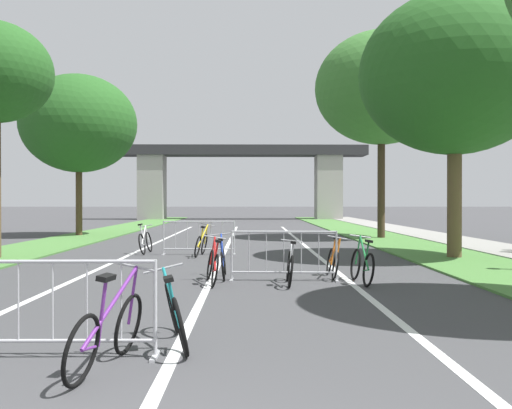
# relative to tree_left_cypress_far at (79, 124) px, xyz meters

# --- Properties ---
(grass_verge_left) EXTENTS (2.88, 57.29, 0.05)m
(grass_verge_left) POSITION_rel_tree_left_cypress_far_xyz_m (0.55, -0.47, -5.28)
(grass_verge_left) COLOR #477A38
(grass_verge_left) RESTS_ON ground
(grass_verge_right) EXTENTS (2.88, 57.29, 0.05)m
(grass_verge_right) POSITION_rel_tree_left_cypress_far_xyz_m (13.94, -0.47, -5.28)
(grass_verge_right) COLOR #477A38
(grass_verge_right) RESTS_ON ground
(sidewalk_path_right) EXTENTS (2.36, 57.29, 0.08)m
(sidewalk_path_right) POSITION_rel_tree_left_cypress_far_xyz_m (16.56, -0.47, -5.27)
(sidewalk_path_right) COLOR gray
(sidewalk_path_right) RESTS_ON ground
(lane_stripe_center) EXTENTS (0.14, 33.14, 0.01)m
(lane_stripe_center) POSITION_rel_tree_left_cypress_far_xyz_m (7.25, -7.33, -5.30)
(lane_stripe_center) COLOR silver
(lane_stripe_center) RESTS_ON ground
(lane_stripe_right_lane) EXTENTS (0.14, 33.14, 0.01)m
(lane_stripe_right_lane) POSITION_rel_tree_left_cypress_far_xyz_m (10.13, -7.33, -5.30)
(lane_stripe_right_lane) COLOR silver
(lane_stripe_right_lane) RESTS_ON ground
(lane_stripe_left_lane) EXTENTS (0.14, 33.14, 0.01)m
(lane_stripe_left_lane) POSITION_rel_tree_left_cypress_far_xyz_m (4.36, -7.33, -5.30)
(lane_stripe_left_lane) COLOR silver
(lane_stripe_left_lane) RESTS_ON ground
(overpass_bridge) EXTENTS (22.40, 2.84, 6.56)m
(overpass_bridge) POSITION_rel_tree_left_cypress_far_xyz_m (7.25, 23.44, -0.90)
(overpass_bridge) COLOR #2D2D30
(overpass_bridge) RESTS_ON ground
(tree_left_cypress_far) EXTENTS (5.42, 5.42, 7.62)m
(tree_left_cypress_far) POSITION_rel_tree_left_cypress_far_xyz_m (0.00, 0.00, 0.00)
(tree_left_cypress_far) COLOR #4C3823
(tree_left_cypress_far) RESTS_ON ground
(tree_right_pine_far) EXTENTS (5.49, 5.49, 7.68)m
(tree_right_pine_far) POSITION_rel_tree_left_cypress_far_xyz_m (14.00, -10.40, 0.03)
(tree_right_pine_far) COLOR brown
(tree_right_pine_far) RESTS_ON ground
(tree_right_oak_mid) EXTENTS (5.84, 5.84, 9.12)m
(tree_right_oak_mid) POSITION_rel_tree_left_cypress_far_xyz_m (13.88, -1.92, 1.32)
(tree_right_oak_mid) COLOR #3D2D1E
(tree_right_oak_mid) RESTS_ON ground
(crowd_barrier_nearest) EXTENTS (2.25, 0.45, 1.05)m
(crowd_barrier_nearest) POSITION_rel_tree_left_cypress_far_xyz_m (5.96, -20.51, -4.79)
(crowd_barrier_nearest) COLOR #ADADB2
(crowd_barrier_nearest) RESTS_ON ground
(crowd_barrier_second) EXTENTS (2.27, 0.55, 1.05)m
(crowd_barrier_second) POSITION_rel_tree_left_cypress_far_xyz_m (8.78, -14.82, -4.79)
(crowd_barrier_second) COLOR #ADADB2
(crowd_barrier_second) RESTS_ON ground
(crowd_barrier_third) EXTENTS (2.26, 0.46, 1.05)m
(crowd_barrier_third) POSITION_rel_tree_left_cypress_far_xyz_m (6.49, -9.14, -4.79)
(crowd_barrier_third) COLOR #ADADB2
(crowd_barrier_third) RESTS_ON ground
(bicycle_teal_0) EXTENTS (0.74, 1.75, 0.90)m
(bicycle_teal_0) POSITION_rel_tree_left_cypress_far_xyz_m (7.20, -19.98, -4.95)
(bicycle_teal_0) COLOR black
(bicycle_teal_0) RESTS_ON ground
(bicycle_white_1) EXTENTS (0.44, 1.65, 0.96)m
(bicycle_white_1) POSITION_rel_tree_left_cypress_far_xyz_m (4.75, -8.72, -4.93)
(bicycle_white_1) COLOR black
(bicycle_white_1) RESTS_ON ground
(bicycle_yellow_2) EXTENTS (0.57, 1.66, 0.98)m
(bicycle_yellow_2) POSITION_rel_tree_left_cypress_far_xyz_m (6.61, -9.57, -4.94)
(bicycle_yellow_2) COLOR black
(bicycle_yellow_2) RESTS_ON ground
(bicycle_blue_3) EXTENTS (0.53, 1.67, 0.96)m
(bicycle_blue_3) POSITION_rel_tree_left_cypress_far_xyz_m (7.49, -14.35, -4.95)
(bicycle_blue_3) COLOR black
(bicycle_blue_3) RESTS_ON ground
(bicycle_purple_4) EXTENTS (0.64, 1.76, 1.02)m
(bicycle_purple_4) POSITION_rel_tree_left_cypress_far_xyz_m (6.66, -20.95, -4.92)
(bicycle_purple_4) COLOR black
(bicycle_purple_4) RESTS_ON ground
(bicycle_orange_5) EXTENTS (0.54, 1.61, 0.95)m
(bicycle_orange_5) POSITION_rel_tree_left_cypress_far_xyz_m (9.89, -14.29, -4.95)
(bicycle_orange_5) COLOR black
(bicycle_orange_5) RESTS_ON ground
(bicycle_red_6) EXTENTS (0.46, 1.64, 0.96)m
(bicycle_red_6) POSITION_rel_tree_left_cypress_far_xyz_m (7.32, -15.17, -4.94)
(bicycle_red_6) COLOR black
(bicycle_red_6) RESTS_ON ground
(bicycle_silver_7) EXTENTS (0.46, 1.60, 0.89)m
(bicycle_silver_7) POSITION_rel_tree_left_cypress_far_xyz_m (8.88, -15.33, -4.95)
(bicycle_silver_7) COLOR black
(bicycle_silver_7) RESTS_ON ground
(bicycle_green_8) EXTENTS (0.45, 1.66, 0.97)m
(bicycle_green_8) POSITION_rel_tree_left_cypress_far_xyz_m (10.35, -15.21, -4.93)
(bicycle_green_8) COLOR black
(bicycle_green_8) RESTS_ON ground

